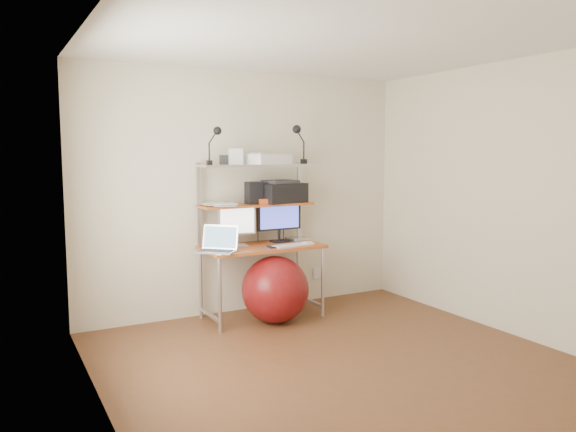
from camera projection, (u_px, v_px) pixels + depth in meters
name	position (u px, v px, depth m)	size (l,w,h in m)	color
room	(343.00, 207.00, 4.31)	(3.60, 3.60, 3.60)	brown
computer_desk	(259.00, 224.00, 5.66)	(1.20, 0.60, 1.57)	#AE5621
wall_outlet	(316.00, 273.00, 6.38)	(0.08, 0.01, 0.12)	white
monitor_silver	(237.00, 223.00, 5.59)	(0.39, 0.15, 0.43)	silver
monitor_black	(279.00, 218.00, 5.84)	(0.50, 0.14, 0.50)	black
laptop	(219.00, 246.00, 5.29)	(0.45, 0.44, 0.31)	#BCBBC0
keyboard	(293.00, 245.00, 5.63)	(0.45, 0.13, 0.01)	white
mouse	(308.00, 243.00, 5.72)	(0.08, 0.05, 0.02)	white
mac_mini	(297.00, 239.00, 5.94)	(0.19, 0.19, 0.04)	#BCBBC0
phone	(271.00, 247.00, 5.52)	(0.06, 0.12, 0.01)	black
printer	(280.00, 192.00, 5.84)	(0.55, 0.43, 0.23)	black
nas_cube	(254.00, 193.00, 5.68)	(0.15, 0.15, 0.22)	black
red_box	(268.00, 201.00, 5.68)	(0.20, 0.13, 0.05)	#B8471D
scanner	(267.00, 159.00, 5.68)	(0.50, 0.40, 0.11)	white
box_white	(235.00, 157.00, 5.51)	(0.13, 0.11, 0.16)	white
box_grey	(225.00, 160.00, 5.55)	(0.09, 0.09, 0.09)	#303032
clip_lamp_left	(216.00, 137.00, 5.32)	(0.14, 0.08, 0.36)	black
clip_lamp_right	(298.00, 136.00, 5.79)	(0.16, 0.09, 0.40)	black
exercise_ball	(275.00, 290.00, 5.50)	(0.66, 0.66, 0.66)	maroon
paper_stack	(221.00, 204.00, 5.51)	(0.35, 0.41, 0.02)	white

